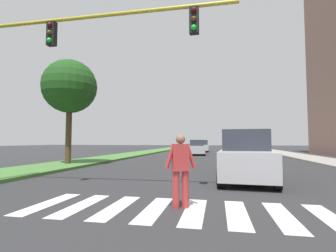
% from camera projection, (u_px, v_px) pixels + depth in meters
% --- Properties ---
extents(ground_plane, '(140.00, 140.00, 0.00)m').
position_uv_depth(ground_plane, '(208.00, 156.00, 26.74)').
color(ground_plane, '#2D2D30').
extents(crosswalk, '(6.75, 2.20, 0.01)m').
position_uv_depth(crosswalk, '(174.00, 210.00, 5.56)').
color(crosswalk, silver).
rests_on(crosswalk, ground_plane).
extents(median_strip, '(3.35, 64.00, 0.15)m').
position_uv_depth(median_strip, '(128.00, 155.00, 26.40)').
color(median_strip, '#477A38').
rests_on(median_strip, ground_plane).
extents(tree_mid, '(3.40, 3.40, 6.58)m').
position_uv_depth(tree_mid, '(70.00, 87.00, 15.95)').
color(tree_mid, '#4C3823').
rests_on(tree_mid, median_strip).
extents(sidewalk_right, '(3.00, 64.00, 0.15)m').
position_uv_depth(sidewalk_right, '(305.00, 157.00, 23.07)').
color(sidewalk_right, '#9E9991').
rests_on(sidewalk_right, ground_plane).
extents(traffic_light_gantry, '(8.70, 0.30, 6.00)m').
position_uv_depth(traffic_light_gantry, '(50.00, 56.00, 8.28)').
color(traffic_light_gantry, gold).
rests_on(traffic_light_gantry, median_strip).
extents(pedestrian_performer, '(0.73, 0.35, 1.69)m').
position_uv_depth(pedestrian_performer, '(181.00, 167.00, 5.80)').
color(pedestrian_performer, '#B23333').
rests_on(pedestrian_performer, ground_plane).
extents(suv_crossing, '(2.23, 4.71, 1.97)m').
position_uv_depth(suv_crossing, '(245.00, 157.00, 9.89)').
color(suv_crossing, '#B7B7BC').
rests_on(suv_crossing, ground_plane).
extents(sedan_midblock, '(2.03, 4.16, 1.69)m').
position_uv_depth(sedan_midblock, '(197.00, 148.00, 27.96)').
color(sedan_midblock, '#B7B7BC').
rests_on(sedan_midblock, ground_plane).
extents(sedan_distant, '(2.06, 4.65, 1.70)m').
position_uv_depth(sedan_distant, '(202.00, 146.00, 36.47)').
color(sedan_distant, '#B7B7BC').
rests_on(sedan_distant, ground_plane).
extents(sedan_far_horizon, '(2.11, 4.17, 1.66)m').
position_uv_depth(sedan_far_horizon, '(231.00, 145.00, 45.43)').
color(sedan_far_horizon, navy).
rests_on(sedan_far_horizon, ground_plane).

